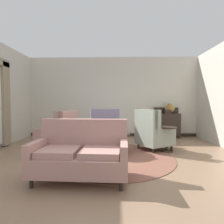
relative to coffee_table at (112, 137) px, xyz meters
The scene contains 13 objects.
ground 0.74m from the coffee_table, 93.15° to the right, with size 9.03×9.03×0.00m, color #896B51.
wall_back 2.78m from the coffee_table, 90.74° to the left, with size 6.61×0.08×3.02m, color beige.
baseboard_back 2.53m from the coffee_table, 90.75° to the left, with size 6.45×0.03×0.12m, color black.
area_rug 0.52m from the coffee_table, 96.30° to the right, with size 2.97×2.97×0.01m, color brown.
coffee_table is the anchor object (origin of this frame).
porcelain_vase 0.23m from the coffee_table, 11.87° to the left, with size 0.18×0.18×0.35m.
settee 1.63m from the coffee_table, 106.47° to the right, with size 1.56×0.84×0.98m.
armchair_foreground_right 1.38m from the coffee_table, behind, with size 1.03×0.93×1.07m.
armchair_near_window 1.16m from the coffee_table, 20.73° to the left, with size 1.08×1.07×1.10m.
armchair_beside_settee 1.07m from the coffee_table, 104.26° to the left, with size 0.97×0.94×1.10m.
side_table 1.45m from the coffee_table, ahead, with size 0.49×0.49×0.65m.
sideboard 3.01m from the coffee_table, 48.87° to the left, with size 0.90×0.36×1.11m.
gramophone 3.06m from the coffee_table, 46.98° to the left, with size 0.48×0.55×0.54m.
Camera 1 is at (0.17, -3.97, 1.25)m, focal length 29.67 mm.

